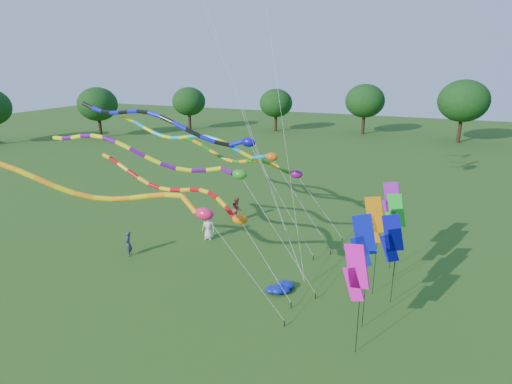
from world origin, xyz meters
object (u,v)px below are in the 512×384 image
at_px(person_b, 128,244).
at_px(person_c, 237,209).
at_px(tube_kite_red, 185,193).
at_px(tube_kite_orange, 109,192).
at_px(blue_nylon_heap, 277,286).
at_px(person_a, 208,227).

bearing_deg(person_b, person_c, 132.05).
distance_m(tube_kite_red, person_b, 5.58).
bearing_deg(tube_kite_orange, blue_nylon_heap, 23.93).
bearing_deg(person_a, tube_kite_red, -85.27).
relative_size(blue_nylon_heap, person_a, 0.90).
xyz_separation_m(tube_kite_orange, person_c, (0.26, 12.78, -4.94)).
xyz_separation_m(tube_kite_orange, blue_nylon_heap, (6.45, 4.51, -5.64)).
bearing_deg(tube_kite_red, blue_nylon_heap, 10.45).
distance_m(tube_kite_orange, person_c, 13.70).
bearing_deg(person_c, tube_kite_orange, 144.85).
height_order(person_a, person_c, person_c).
bearing_deg(blue_nylon_heap, person_b, 178.26).
distance_m(blue_nylon_heap, person_a, 7.90).
bearing_deg(blue_nylon_heap, tube_kite_red, 175.84).
xyz_separation_m(person_b, person_c, (3.56, 7.97, 0.12)).
height_order(tube_kite_red, person_c, tube_kite_red).
height_order(tube_kite_orange, person_c, tube_kite_orange).
relative_size(blue_nylon_heap, person_c, 0.87).
distance_m(tube_kite_red, person_c, 8.67).
bearing_deg(person_b, tube_kite_orange, 10.60).
bearing_deg(tube_kite_red, person_a, 117.34).
distance_m(person_b, person_c, 8.73).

